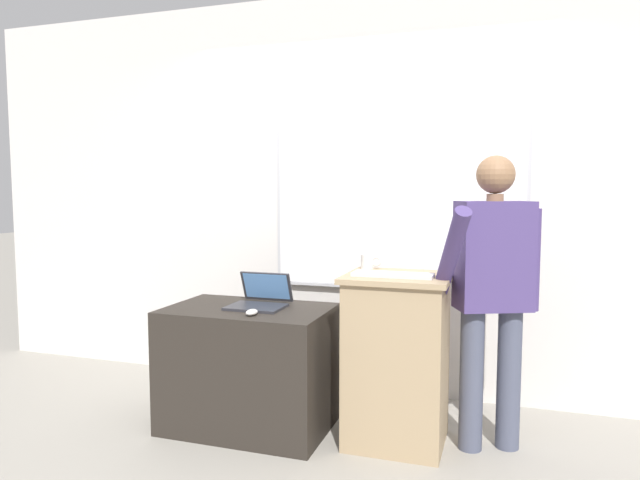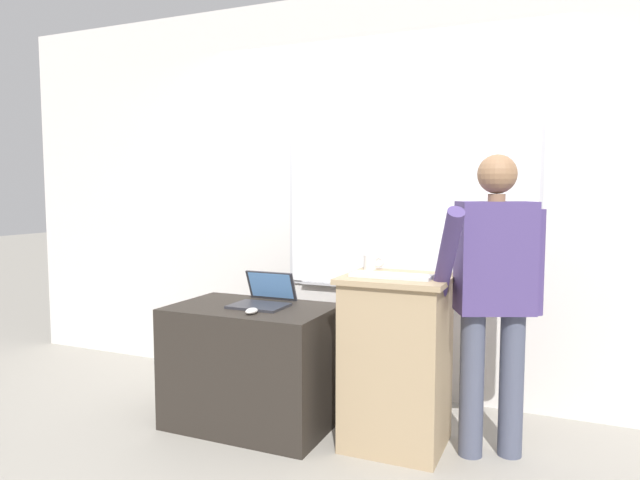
{
  "view_description": "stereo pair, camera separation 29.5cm",
  "coord_description": "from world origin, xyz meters",
  "views": [
    {
      "loc": [
        0.96,
        -2.74,
        1.45
      ],
      "look_at": [
        -0.06,
        0.33,
        1.16
      ],
      "focal_mm": 32.0,
      "sensor_mm": 36.0,
      "label": 1
    },
    {
      "loc": [
        1.23,
        -2.64,
        1.45
      ],
      "look_at": [
        -0.06,
        0.33,
        1.16
      ],
      "focal_mm": 32.0,
      "sensor_mm": 36.0,
      "label": 2
    }
  ],
  "objects": [
    {
      "name": "wireless_keyboard",
      "position": [
        0.36,
        0.33,
        0.98
      ],
      "size": [
        0.44,
        0.15,
        0.02
      ],
      "color": "silver",
      "rests_on": "lectern_podium"
    },
    {
      "name": "person_presenter",
      "position": [
        0.89,
        0.48,
        0.94
      ],
      "size": [
        0.57,
        0.65,
        1.63
      ],
      "rotation": [
        0.0,
        0.0,
        0.41
      ],
      "color": "#474C60",
      "rests_on": "ground_plane"
    },
    {
      "name": "coffee_mug",
      "position": [
        0.16,
        0.6,
        1.01
      ],
      "size": [
        0.13,
        0.08,
        0.09
      ],
      "color": "silver",
      "rests_on": "lectern_podium"
    },
    {
      "name": "laptop",
      "position": [
        -0.46,
        0.39,
        0.79
      ],
      "size": [
        0.33,
        0.33,
        0.2
      ],
      "color": "#28282D",
      "rests_on": "side_desk"
    },
    {
      "name": "back_wall",
      "position": [
        0.01,
        1.24,
        1.41
      ],
      "size": [
        6.4,
        0.17,
        2.82
      ],
      "color": "silver",
      "rests_on": "ground_plane"
    },
    {
      "name": "side_desk",
      "position": [
        -0.51,
        0.33,
        0.37
      ],
      "size": [
        0.98,
        0.63,
        0.74
      ],
      "color": "#28231E",
      "rests_on": "ground_plane"
    },
    {
      "name": "ground_plane",
      "position": [
        0.0,
        0.0,
        0.0
      ],
      "size": [
        30.0,
        30.0,
        0.0
      ],
      "primitive_type": "plane",
      "color": "gray"
    },
    {
      "name": "computer_mouse_by_laptop",
      "position": [
        -0.4,
        0.15,
        0.76
      ],
      "size": [
        0.06,
        0.1,
        0.03
      ],
      "color": "silver",
      "rests_on": "side_desk"
    },
    {
      "name": "lectern_podium",
      "position": [
        0.38,
        0.4,
        0.49
      ],
      "size": [
        0.59,
        0.53,
        0.97
      ],
      "color": "tan",
      "rests_on": "ground_plane"
    }
  ]
}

